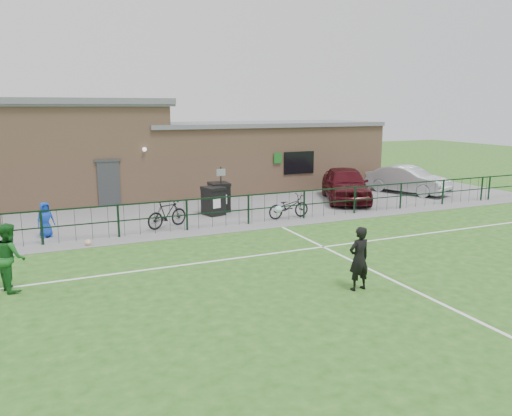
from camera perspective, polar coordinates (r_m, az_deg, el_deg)
name	(u,v)px	position (r m, az deg, el deg)	size (l,w,h in m)	color
ground	(339,298)	(12.52, 9.44, -10.06)	(90.00, 90.00, 0.00)	#245418
paving_strip	(185,202)	(24.50, -8.06, 0.67)	(34.00, 13.00, 0.02)	slate
pitch_line_touch	(227,228)	(19.20, -3.38, -2.27)	(28.00, 0.10, 0.01)	white
pitch_line_mid	(269,254)	(15.81, 1.47, -5.27)	(28.00, 0.10, 0.01)	white
pitch_line_perp	(404,286)	(13.66, 16.56, -8.51)	(0.10, 16.00, 0.01)	white
perimeter_fence	(225,212)	(19.25, -3.61, -0.41)	(28.00, 0.10, 1.20)	black
wheelie_bin_left	(213,202)	(21.35, -4.89, 0.71)	(0.74, 0.84, 1.12)	black
wheelie_bin_right	(219,198)	(22.05, -4.23, 1.15)	(0.79, 0.89, 1.19)	black
sign_post	(221,190)	(21.78, -4.02, 2.11)	(0.06, 0.06, 2.00)	black
car_maroon	(346,184)	(24.82, 10.20, 2.72)	(1.96, 4.88, 1.66)	#3F0B12
car_silver	(408,180)	(27.83, 16.96, 3.11)	(1.53, 4.39, 1.45)	#A6AAAE
bicycle_d	(167,214)	(19.31, -10.12, -0.68)	(0.50, 1.77, 1.06)	black
bicycle_e	(289,207)	(20.70, 3.74, 0.17)	(0.64, 1.85, 0.97)	black
spectator_child	(45,220)	(19.12, -22.94, -1.24)	(0.62, 0.40, 1.26)	#1339B5
goalkeeper_kick	(356,257)	(12.89, 11.41, -5.51)	(1.21, 3.32, 1.70)	black
outfield_player	(10,257)	(14.02, -26.31, -5.02)	(0.84, 0.66, 1.73)	#1B6022
ball_ground	(88,243)	(17.64, -18.64, -3.76)	(0.21, 0.21, 0.21)	white
clubhouse	(152,152)	(26.87, -11.78, 6.26)	(24.25, 5.40, 4.96)	tan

